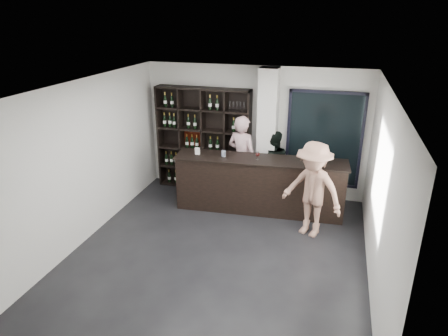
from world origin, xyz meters
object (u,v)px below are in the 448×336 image
(taster_black, at_px, (272,165))
(tasting_counter, at_px, (259,185))
(taster_pink, at_px, (242,158))
(wine_shelf, at_px, (203,140))
(customer, at_px, (312,190))

(taster_black, bearing_deg, tasting_counter, 54.37)
(tasting_counter, relative_size, taster_pink, 1.84)
(wine_shelf, xyz_separation_m, tasting_counter, (1.50, -0.82, -0.62))
(taster_pink, bearing_deg, tasting_counter, 155.34)
(wine_shelf, height_order, customer, wine_shelf)
(wine_shelf, distance_m, taster_pink, 1.08)
(taster_black, bearing_deg, wine_shelf, -28.31)
(tasting_counter, relative_size, customer, 1.92)
(wine_shelf, distance_m, taster_black, 1.71)
(taster_black, bearing_deg, customer, 103.05)
(tasting_counter, xyz_separation_m, taster_black, (0.15, 0.65, 0.21))
(wine_shelf, height_order, taster_pink, wine_shelf)
(taster_pink, height_order, customer, taster_pink)
(tasting_counter, xyz_separation_m, taster_pink, (-0.50, 0.48, 0.37))
(wine_shelf, distance_m, tasting_counter, 1.82)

